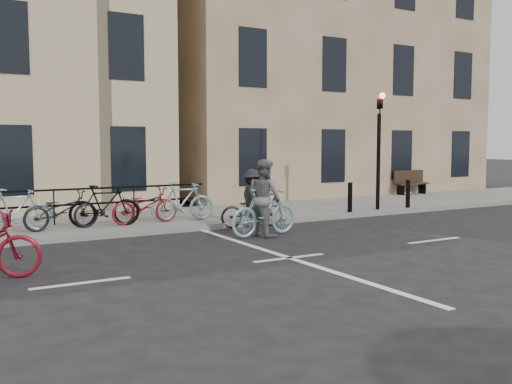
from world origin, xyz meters
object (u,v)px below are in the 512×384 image
bench (410,181)px  cyclist_grey (264,205)px  traffic_light (379,136)px  cyclist_dark (252,204)px

bench → cyclist_grey: 11.33m
traffic_light → bench: (4.80, 3.39, -1.78)m
bench → cyclist_dark: (-9.61, -3.83, -0.06)m
cyclist_grey → cyclist_dark: bearing=-25.4°
bench → cyclist_dark: 10.35m
bench → cyclist_grey: (-10.06, -5.21, 0.08)m
cyclist_grey → cyclist_dark: (0.45, 1.38, -0.14)m
bench → cyclist_grey: bearing=-152.6°
traffic_light → bench: bearing=35.2°
cyclist_grey → traffic_light: bearing=-78.3°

